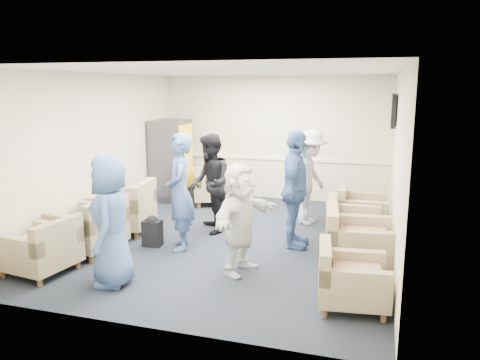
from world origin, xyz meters
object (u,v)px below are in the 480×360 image
(armchair_left_near, at_px, (43,250))
(armchair_right_far, at_px, (358,212))
(armchair_right_midfar, at_px, (349,227))
(person_back_left, at_px, (210,184))
(person_front_left, at_px, (111,221))
(person_front_right, at_px, (240,218))
(vending_machine, at_px, (172,160))
(armchair_left_mid, at_px, (91,229))
(person_back_right, at_px, (309,177))
(armchair_left_far, at_px, (126,210))
(armchair_right_midnear, at_px, (355,244))
(armchair_right_near, at_px, (348,281))
(person_mid_right, at_px, (295,190))
(armchair_corner, at_px, (215,187))
(person_mid_left, at_px, (180,192))

(armchair_left_near, height_order, armchair_right_far, armchair_right_far)
(armchair_right_midfar, bearing_deg, person_back_left, 86.01)
(person_front_left, height_order, person_front_right, person_front_left)
(vending_machine, xyz_separation_m, person_front_right, (2.62, -3.49, -0.13))
(armchair_left_mid, xyz_separation_m, vending_machine, (-0.24, 3.40, 0.52))
(person_back_right, bearing_deg, person_front_right, -178.07)
(vending_machine, bearing_deg, armchair_right_midfar, -27.13)
(armchair_left_far, bearing_deg, armchair_right_far, 99.87)
(armchair_right_midnear, relative_size, person_back_right, 0.59)
(armchair_right_near, bearing_deg, person_back_right, 9.33)
(armchair_left_mid, height_order, person_back_right, person_back_right)
(armchair_right_near, height_order, armchair_right_midfar, armchair_right_midfar)
(armchair_right_near, distance_m, armchair_right_midfar, 2.08)
(armchair_right_midnear, xyz_separation_m, armchair_right_midfar, (-0.13, 0.93, -0.04))
(person_front_right, bearing_deg, person_back_left, 48.47)
(person_back_right, relative_size, person_mid_right, 0.94)
(person_back_right, bearing_deg, armchair_left_far, 129.15)
(armchair_left_far, distance_m, person_front_left, 2.25)
(armchair_right_midnear, height_order, armchair_corner, armchair_right_midnear)
(person_back_left, relative_size, person_front_right, 1.13)
(person_front_left, height_order, person_mid_left, person_mid_left)
(armchair_left_mid, relative_size, vending_machine, 0.57)
(armchair_right_far, height_order, person_mid_left, person_mid_left)
(armchair_right_near, bearing_deg, vending_machine, 37.72)
(person_front_left, xyz_separation_m, person_mid_left, (0.29, 1.46, 0.07))
(vending_machine, bearing_deg, armchair_right_near, -45.18)
(armchair_left_mid, height_order, armchair_right_near, armchair_left_mid)
(armchair_left_far, distance_m, armchair_right_midnear, 3.91)
(person_back_left, distance_m, person_mid_right, 1.55)
(armchair_right_midfar, distance_m, person_back_left, 2.40)
(armchair_right_midfar, xyz_separation_m, person_mid_right, (-0.83, -0.25, 0.59))
(armchair_right_near, height_order, armchair_right_midnear, armchair_right_midnear)
(armchair_left_near, relative_size, person_mid_right, 0.50)
(armchair_right_far, xyz_separation_m, armchair_corner, (-3.00, 1.02, 0.03))
(person_mid_right, bearing_deg, armchair_right_far, -40.24)
(armchair_left_mid, distance_m, armchair_left_far, 1.05)
(armchair_left_near, distance_m, person_mid_left, 2.06)
(person_mid_left, relative_size, person_mid_right, 0.98)
(armchair_right_near, height_order, person_back_left, person_back_left)
(armchair_left_near, bearing_deg, person_mid_left, 144.49)
(armchair_right_far, distance_m, person_back_right, 1.04)
(vending_machine, height_order, person_front_right, vending_machine)
(armchair_corner, bearing_deg, armchair_right_far, 136.82)
(person_back_left, relative_size, person_back_right, 0.99)
(armchair_left_mid, distance_m, armchair_right_far, 4.44)
(person_back_left, bearing_deg, armchair_left_mid, -71.69)
(armchair_right_near, xyz_separation_m, person_back_right, (-0.93, 3.14, 0.55))
(person_mid_left, bearing_deg, armchair_corner, 167.23)
(armchair_left_near, bearing_deg, armchair_left_mid, -179.84)
(armchair_right_midfar, relative_size, person_back_right, 0.49)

